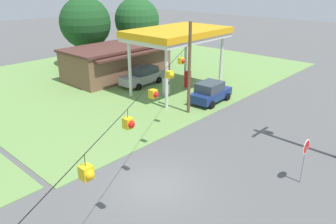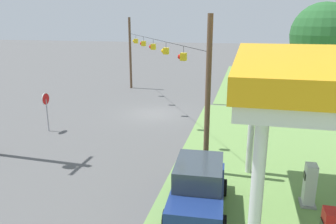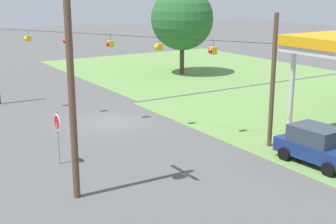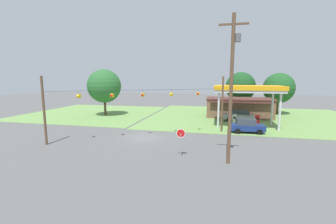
# 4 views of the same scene
# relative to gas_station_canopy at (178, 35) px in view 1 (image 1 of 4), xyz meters

# --- Properties ---
(ground_plane) EXTENTS (160.00, 160.00, 0.00)m
(ground_plane) POSITION_rel_gas_station_canopy_xyz_m (-12.36, -9.15, -5.32)
(ground_plane) COLOR #565656
(grass_verge_station_corner) EXTENTS (36.00, 28.00, 0.04)m
(grass_verge_station_corner) POSITION_rel_gas_station_canopy_xyz_m (2.00, 8.28, -5.30)
(grass_verge_station_corner) COLOR #6B934C
(grass_verge_station_corner) RESTS_ON ground
(gas_station_canopy) EXTENTS (9.17, 5.82, 5.86)m
(gas_station_canopy) POSITION_rel_gas_station_canopy_xyz_m (0.00, 0.00, 0.00)
(gas_station_canopy) COLOR silver
(gas_station_canopy) RESTS_ON ground
(gas_station_store) EXTENTS (11.40, 6.26, 3.41)m
(gas_station_store) POSITION_rel_gas_station_canopy_xyz_m (-0.34, 8.25, -3.60)
(gas_station_store) COLOR brown
(gas_station_store) RESTS_ON ground
(fuel_pump_near) EXTENTS (0.71, 0.56, 1.68)m
(fuel_pump_near) POSITION_rel_gas_station_canopy_xyz_m (-1.55, -0.00, -4.52)
(fuel_pump_near) COLOR gray
(fuel_pump_near) RESTS_ON ground
(fuel_pump_far) EXTENTS (0.71, 0.56, 1.68)m
(fuel_pump_far) POSITION_rel_gas_station_canopy_xyz_m (1.55, -0.00, -4.52)
(fuel_pump_far) COLOR gray
(fuel_pump_far) RESTS_ON ground
(car_at_pumps_front) EXTENTS (4.22, 2.29, 1.84)m
(car_at_pumps_front) POSITION_rel_gas_station_canopy_xyz_m (-0.32, -4.04, -4.38)
(car_at_pumps_front) COLOR navy
(car_at_pumps_front) RESTS_ON ground
(car_at_pumps_rear) EXTENTS (4.88, 2.29, 1.79)m
(car_at_pumps_rear) POSITION_rel_gas_station_canopy_xyz_m (-0.68, 4.04, -4.39)
(car_at_pumps_rear) COLOR #9E9EA3
(car_at_pumps_rear) RESTS_ON ground
(stop_sign_roadside) EXTENTS (0.80, 0.08, 2.50)m
(stop_sign_roadside) POSITION_rel_gas_station_canopy_xyz_m (-7.02, -14.62, -3.50)
(stop_sign_roadside) COLOR #99999E
(stop_sign_roadside) RESTS_ON ground
(signal_span_gantry) EXTENTS (18.08, 10.24, 7.11)m
(signal_span_gantry) POSITION_rel_gas_station_canopy_xyz_m (-12.36, -9.16, -1.35)
(signal_span_gantry) COLOR brown
(signal_span_gantry) RESTS_ON ground
(tree_behind_station) EXTENTS (5.99, 5.99, 8.16)m
(tree_behind_station) POSITION_rel_gas_station_canopy_xyz_m (0.34, 14.71, -0.16)
(tree_behind_station) COLOR #4C3828
(tree_behind_station) RESTS_ON ground
(tree_far_back) EXTENTS (5.76, 5.76, 7.92)m
(tree_far_back) POSITION_rel_gas_station_canopy_xyz_m (7.18, 13.18, -0.29)
(tree_far_back) COLOR #4C3828
(tree_far_back) RESTS_ON ground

